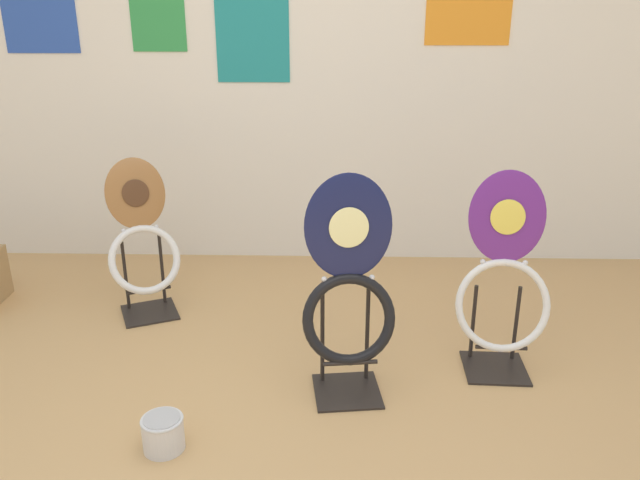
# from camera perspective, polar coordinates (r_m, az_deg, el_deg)

# --- Properties ---
(wall_back) EXTENTS (8.00, 0.07, 2.60)m
(wall_back) POSITION_cam_1_polar(r_m,az_deg,el_deg) (3.95, -2.66, 16.58)
(wall_back) COLOR silver
(wall_back) RESTS_ON ground_plane
(toilet_seat_display_woodgrain) EXTENTS (0.43, 0.41, 0.83)m
(toilet_seat_display_woodgrain) POSITION_cam_1_polar(r_m,az_deg,el_deg) (3.41, -15.93, -0.38)
(toilet_seat_display_woodgrain) COLOR black
(toilet_seat_display_woodgrain) RESTS_ON ground_plane
(toilet_seat_display_purple_note) EXTENTS (0.42, 0.29, 0.92)m
(toilet_seat_display_purple_note) POSITION_cam_1_polar(r_m,az_deg,el_deg) (2.86, 16.39, -4.11)
(toilet_seat_display_purple_note) COLOR black
(toilet_seat_display_purple_note) RESTS_ON ground_plane
(toilet_seat_display_navy_moon) EXTENTS (0.40, 0.31, 0.96)m
(toilet_seat_display_navy_moon) POSITION_cam_1_polar(r_m,az_deg,el_deg) (2.55, 2.63, -5.08)
(toilet_seat_display_navy_moon) COLOR black
(toilet_seat_display_navy_moon) RESTS_ON ground_plane
(paint_can) EXTENTS (0.16, 0.16, 0.14)m
(paint_can) POSITION_cam_1_polar(r_m,az_deg,el_deg) (2.50, -14.16, -16.66)
(paint_can) COLOR silver
(paint_can) RESTS_ON ground_plane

